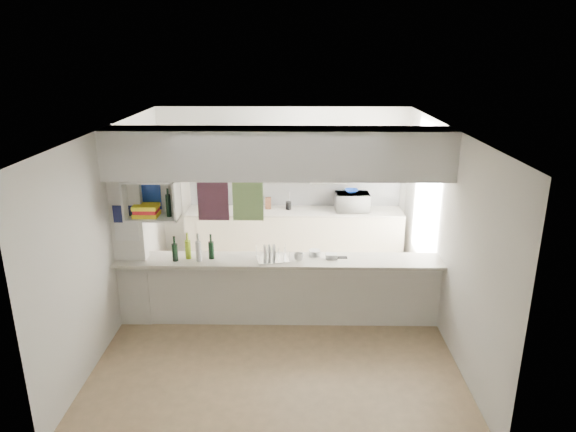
{
  "coord_description": "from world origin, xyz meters",
  "views": [
    {
      "loc": [
        0.22,
        -6.11,
        3.5
      ],
      "look_at": [
        0.11,
        0.5,
        1.34
      ],
      "focal_mm": 32.0,
      "sensor_mm": 36.0,
      "label": 1
    }
  ],
  "objects_px": {
    "microwave": "(352,202)",
    "wine_bottles": "(193,250)",
    "bowl": "(351,191)",
    "dish_rack": "(272,253)"
  },
  "relations": [
    {
      "from": "bowl",
      "to": "wine_bottles",
      "type": "distance_m",
      "value": 3.11
    },
    {
      "from": "bowl",
      "to": "wine_bottles",
      "type": "xyz_separation_m",
      "value": [
        -2.23,
        -2.16,
        -0.2
      ]
    },
    {
      "from": "dish_rack",
      "to": "wine_bottles",
      "type": "bearing_deg",
      "value": 168.36
    },
    {
      "from": "microwave",
      "to": "dish_rack",
      "type": "xyz_separation_m",
      "value": [
        -1.24,
        -2.11,
        -0.07
      ]
    },
    {
      "from": "microwave",
      "to": "bowl",
      "type": "relative_size",
      "value": 2.46
    },
    {
      "from": "microwave",
      "to": "dish_rack",
      "type": "distance_m",
      "value": 2.45
    },
    {
      "from": "dish_rack",
      "to": "wine_bottles",
      "type": "relative_size",
      "value": 0.88
    },
    {
      "from": "dish_rack",
      "to": "bowl",
      "type": "bearing_deg",
      "value": 47.97
    },
    {
      "from": "bowl",
      "to": "dish_rack",
      "type": "distance_m",
      "value": 2.48
    },
    {
      "from": "microwave",
      "to": "wine_bottles",
      "type": "distance_m",
      "value": 3.1
    }
  ]
}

